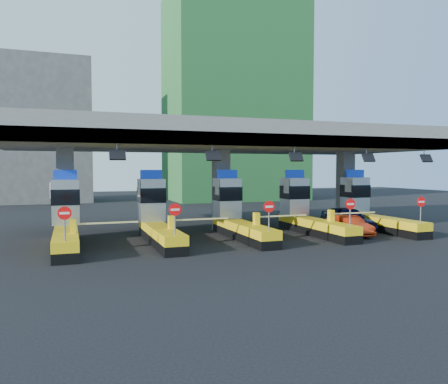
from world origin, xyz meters
name	(u,v)px	position (x,y,z in m)	size (l,w,h in m)	color
ground	(237,237)	(0.00, 0.00, 0.00)	(120.00, 120.00, 0.00)	black
toll_canopy	(222,141)	(0.00, 2.87, 6.13)	(28.00, 12.09, 7.00)	slate
toll_lane_far_left	(66,220)	(-10.00, 0.28, 1.40)	(4.43, 8.00, 4.16)	black
toll_lane_left	(156,217)	(-5.00, 0.28, 1.40)	(4.43, 8.00, 4.16)	black
toll_lane_center	(235,214)	(0.00, 0.28, 1.40)	(4.43, 8.00, 4.16)	black
toll_lane_right	(305,211)	(5.00, 0.28, 1.40)	(4.43, 8.00, 4.16)	black
toll_lane_far_right	(368,209)	(10.00, 0.28, 1.40)	(4.43, 8.00, 4.16)	black
bg_building_scaffold	(234,99)	(12.00, 32.00, 14.00)	(18.00, 12.00, 28.00)	#1E5926
bg_building_concrete	(33,132)	(-14.00, 36.00, 9.00)	(14.00, 10.00, 18.00)	#4C4C49
van	(347,219)	(7.99, -0.17, 0.83)	(1.95, 4.85, 1.65)	black
red_car	(349,226)	(6.92, -1.88, 0.62)	(1.32, 3.79, 1.25)	#AA270D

